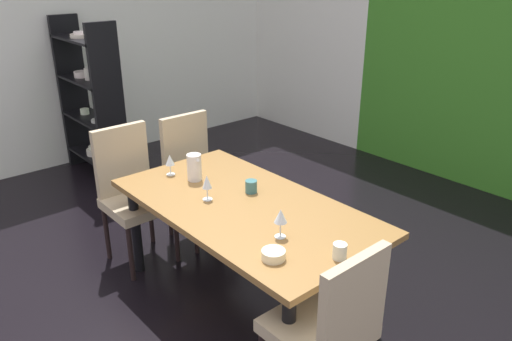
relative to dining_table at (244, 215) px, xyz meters
The scene contains 15 objects.
ground_plane 0.70m from the dining_table, 143.66° to the right, with size 6.24×6.32×0.02m, color black.
back_panel_interior 3.85m from the dining_table, 128.42° to the left, with size 1.97×0.10×2.81m, color silver.
left_interior_panel 3.37m from the dining_table, behind, with size 0.10×6.32×2.81m, color white.
dining_table is the anchor object (origin of this frame).
chair_right_near 1.01m from the dining_table, 16.04° to the right, with size 0.44×0.44×0.97m.
chair_left_near 1.01m from the dining_table, 164.04° to the right, with size 0.45×0.44×1.02m.
chair_left_far 1.01m from the dining_table, 164.01° to the left, with size 0.45×0.44×1.00m.
display_shelf 2.73m from the dining_table, behind, with size 0.92×0.30×1.62m.
wine_glass_east 0.50m from the dining_table, 13.87° to the right, with size 0.07×0.07×0.17m.
wine_glass_rear 0.73m from the dining_table, behind, with size 0.06×0.06×0.15m.
wine_glass_near_shelf 0.31m from the dining_table, 145.59° to the right, with size 0.06×0.06×0.17m.
serving_bowl_corner 0.65m from the dining_table, 26.34° to the right, with size 0.12×0.12×0.05m, color beige.
cup_right 0.21m from the dining_table, 125.13° to the left, with size 0.08×0.08×0.08m, color #386C6E.
cup_center 0.80m from the dining_table, ahead, with size 0.07×0.07×0.08m, color silver.
pitcher_front 0.54m from the dining_table, behind, with size 0.11×0.10×0.19m.
Camera 1 is at (2.37, -1.62, 2.12)m, focal length 35.00 mm.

